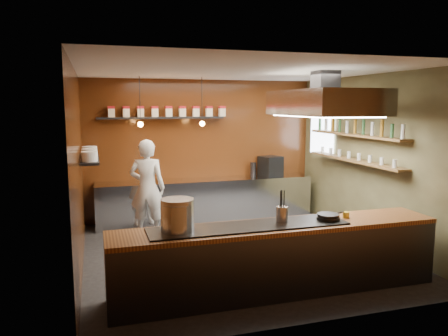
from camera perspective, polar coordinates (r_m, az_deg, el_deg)
name	(u,v)px	position (r m, az deg, el deg)	size (l,w,h in m)	color
floor	(239,253)	(7.48, 1.94, -11.01)	(5.00, 5.00, 0.00)	black
back_wall	(202,150)	(9.51, -2.83, 2.41)	(5.00, 5.00, 0.00)	#40210B
left_wall	(78,171)	(6.76, -18.51, -0.39)	(5.00, 5.00, 0.00)	#40210B
right_wall	(371,159)	(8.27, 18.65, 1.11)	(5.00, 5.00, 0.00)	#454127
ceiling	(240,71)	(7.08, 2.06, 12.57)	(5.00, 5.00, 0.00)	silver
window_pane	(322,131)	(9.64, 12.67, 4.69)	(1.00, 1.00, 0.00)	white
prep_counter	(207,200)	(9.36, -2.30, -4.19)	(4.60, 0.65, 0.90)	silver
pass_counter	(277,258)	(5.91, 6.98, -11.58)	(4.40, 0.72, 0.94)	#38383D
tin_shelf	(162,118)	(9.15, -8.16, 6.50)	(2.60, 0.26, 0.04)	black
plate_shelf	(90,159)	(7.74, -17.13, 1.09)	(0.30, 1.40, 0.04)	black
bottle_shelf_upper	(355,135)	(8.39, 16.70, 4.17)	(0.26, 2.80, 0.04)	brown
bottle_shelf_lower	(354,160)	(8.43, 16.57, 0.98)	(0.26, 2.80, 0.04)	brown
extractor_hood	(325,102)	(7.23, 13.00, 8.35)	(1.20, 2.00, 0.72)	#38383D
pendant_left	(140,122)	(8.44, -10.86, 5.97)	(0.10, 0.10, 0.95)	black
pendant_right	(202,121)	(8.64, -2.88, 6.16)	(0.10, 0.10, 0.95)	black
storage_tins	(169,111)	(9.17, -7.25, 7.35)	(2.43, 0.13, 0.22)	beige
plate_stacks	(89,153)	(7.73, -17.16, 1.82)	(0.26, 1.16, 0.16)	white
bottles	(355,127)	(8.38, 16.74, 5.13)	(0.06, 2.66, 0.24)	silver
wine_glasses	(354,156)	(8.42, 16.60, 1.56)	(0.07, 2.37, 0.13)	silver
stockpot_large	(177,215)	(5.37, -6.10, -6.12)	(0.41, 0.41, 0.40)	#B1B3B8
stockpot_small	(177,218)	(5.33, -6.22, -6.52)	(0.37, 0.37, 0.34)	#BBBEC2
utensil_crock	(282,214)	(5.80, 7.59, -6.02)	(0.16, 0.16, 0.21)	silver
frying_pan	(328,217)	(6.05, 13.48, -6.22)	(0.47, 0.31, 0.08)	black
butter_jar	(346,215)	(6.29, 15.66, -5.90)	(0.09, 0.09, 0.08)	gold
espresso_machine	(271,166)	(9.78, 6.09, 0.27)	(0.43, 0.41, 0.43)	black
chef	(147,188)	(8.33, -9.99, -2.58)	(0.67, 0.44, 1.84)	white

